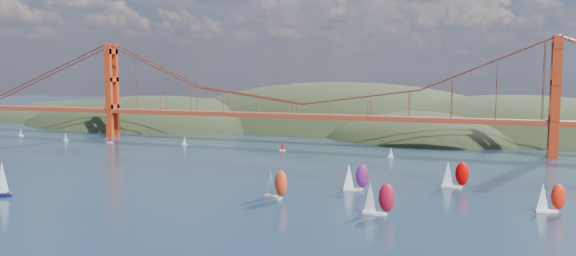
# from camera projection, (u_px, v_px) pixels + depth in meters

# --- Properties ---
(ground) EXTENTS (1200.00, 1200.00, 0.00)m
(ground) POSITION_uv_depth(u_px,v_px,m) (59.00, 244.00, 128.18)
(ground) COLOR black
(ground) RESTS_ON ground
(headlands) EXTENTS (725.00, 225.00, 96.00)m
(headlands) POSITION_uv_depth(u_px,v_px,m) (412.00, 148.00, 375.23)
(headlands) COLOR black
(headlands) RESTS_ON ground
(bridge) EXTENTS (552.00, 12.00, 55.00)m
(bridge) POSITION_uv_depth(u_px,v_px,m) (300.00, 84.00, 294.12)
(bridge) COLOR maroon
(bridge) RESTS_ON ground
(racer_0) EXTENTS (9.27, 6.79, 10.43)m
(racer_0) POSITION_uv_depth(u_px,v_px,m) (275.00, 183.00, 173.45)
(racer_0) COLOR white
(racer_0) RESTS_ON ground
(racer_1) EXTENTS (8.98, 4.02, 10.17)m
(racer_1) POSITION_uv_depth(u_px,v_px,m) (378.00, 198.00, 153.80)
(racer_1) COLOR white
(racer_1) RESTS_ON ground
(racer_2) EXTENTS (8.18, 4.33, 9.18)m
(racer_2) POSITION_uv_depth(u_px,v_px,m) (550.00, 197.00, 156.46)
(racer_2) COLOR white
(racer_2) RESTS_ON ground
(racer_3) EXTENTS (8.87, 3.61, 10.20)m
(racer_3) POSITION_uv_depth(u_px,v_px,m) (455.00, 174.00, 188.99)
(racer_3) COLOR silver
(racer_3) RESTS_ON ground
(racer_rwb) EXTENTS (8.83, 5.61, 9.87)m
(racer_rwb) POSITION_uv_depth(u_px,v_px,m) (355.00, 177.00, 185.00)
(racer_rwb) COLOR silver
(racer_rwb) RESTS_ON ground
(distant_boat_0) EXTENTS (3.00, 2.00, 4.70)m
(distant_boat_0) POSITION_uv_depth(u_px,v_px,m) (21.00, 132.00, 339.51)
(distant_boat_0) COLOR silver
(distant_boat_0) RESTS_ON ground
(distant_boat_1) EXTENTS (3.00, 2.00, 4.70)m
(distant_boat_1) POSITION_uv_depth(u_px,v_px,m) (66.00, 136.00, 316.62)
(distant_boat_1) COLOR silver
(distant_boat_1) RESTS_ON ground
(distant_boat_2) EXTENTS (3.00, 2.00, 4.70)m
(distant_boat_2) POSITION_uv_depth(u_px,v_px,m) (110.00, 138.00, 307.25)
(distant_boat_2) COLOR silver
(distant_boat_2) RESTS_ON ground
(distant_boat_3) EXTENTS (3.00, 2.00, 4.70)m
(distant_boat_3) POSITION_uv_depth(u_px,v_px,m) (185.00, 140.00, 299.40)
(distant_boat_3) COLOR silver
(distant_boat_3) RESTS_ON ground
(distant_boat_8) EXTENTS (3.00, 2.00, 4.70)m
(distant_boat_8) POSITION_uv_depth(u_px,v_px,m) (391.00, 152.00, 255.31)
(distant_boat_8) COLOR silver
(distant_boat_8) RESTS_ON ground
(distant_boat_9) EXTENTS (3.00, 2.00, 4.70)m
(distant_boat_9) POSITION_uv_depth(u_px,v_px,m) (283.00, 146.00, 276.90)
(distant_boat_9) COLOR silver
(distant_boat_9) RESTS_ON ground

